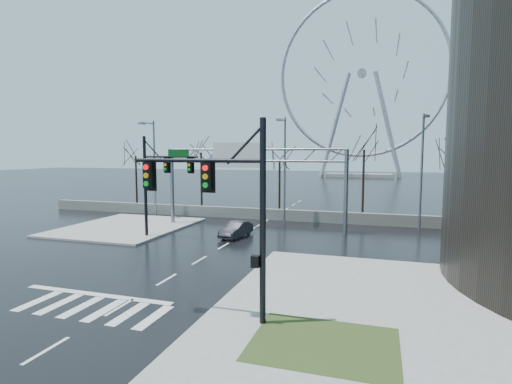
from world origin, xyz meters
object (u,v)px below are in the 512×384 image
at_px(sign_gantry, 249,170).
at_px(ferris_wheel, 362,80).
at_px(car, 236,229).
at_px(signal_mast_near, 229,201).
at_px(signal_mast_far, 158,177).

distance_m(sign_gantry, ferris_wheel, 82.91).
xyz_separation_m(sign_gantry, car, (0.16, -3.75, -4.57)).
distance_m(ferris_wheel, car, 87.75).
xyz_separation_m(signal_mast_near, ferris_wheel, (-0.14, 99.04, 21.26)).
bearing_deg(signal_mast_far, ferris_wheel, 82.80).
height_order(signal_mast_far, ferris_wheel, ferris_wheel).
height_order(signal_mast_near, signal_mast_far, same).
relative_size(signal_mast_near, car, 2.16).
height_order(signal_mast_near, car, signal_mast_near).
relative_size(sign_gantry, ferris_wheel, 0.32).
distance_m(signal_mast_far, car, 7.40).
xyz_separation_m(sign_gantry, ferris_wheel, (5.38, 80.04, 20.95)).
bearing_deg(sign_gantry, signal_mast_near, -73.81).
bearing_deg(signal_mast_far, signal_mast_near, -49.74).
bearing_deg(sign_gantry, ferris_wheel, 86.16).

